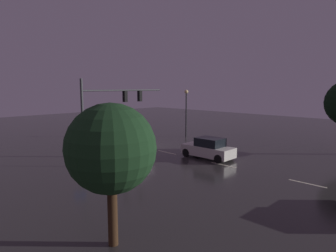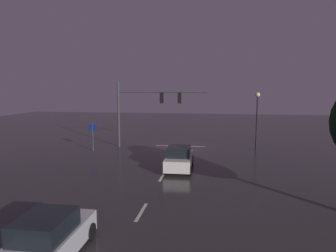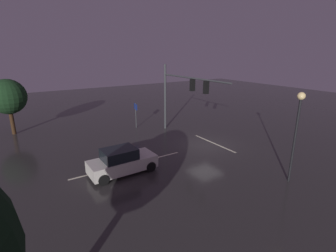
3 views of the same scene
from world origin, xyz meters
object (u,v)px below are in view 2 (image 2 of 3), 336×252
object	(u,v)px
car_distant	(48,239)
route_sign	(93,131)
street_lamp_left_kerb	(257,110)
traffic_signal_assembly	(147,104)
car_approaching	(179,158)

from	to	relation	value
car_distant	route_sign	xyz separation A→B (m)	(5.65, -17.89, 1.07)
street_lamp_left_kerb	route_sign	distance (m)	15.57
traffic_signal_assembly	route_sign	distance (m)	5.80
car_approaching	route_sign	size ratio (longest dim) A/B	1.70
traffic_signal_assembly	route_sign	xyz separation A→B (m)	(4.63, 2.46, -2.48)
route_sign	street_lamp_left_kerb	bearing A→B (deg)	-168.85
traffic_signal_assembly	street_lamp_left_kerb	size ratio (longest dim) A/B	1.61
street_lamp_left_kerb	car_distant	bearing A→B (deg)	65.50
car_distant	street_lamp_left_kerb	distance (m)	23.14
car_approaching	car_distant	size ratio (longest dim) A/B	1.00
car_approaching	street_lamp_left_kerb	distance (m)	10.82
car_approaching	car_distant	xyz separation A→B (m)	(3.05, 12.74, 0.00)
street_lamp_left_kerb	car_approaching	bearing A→B (deg)	51.55
traffic_signal_assembly	car_distant	xyz separation A→B (m)	(-1.01, 20.35, -3.55)
traffic_signal_assembly	car_approaching	size ratio (longest dim) A/B	2.00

